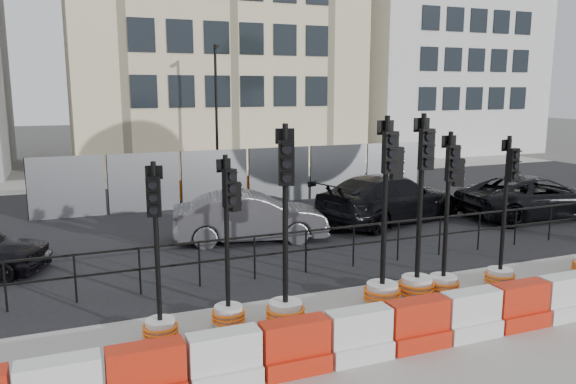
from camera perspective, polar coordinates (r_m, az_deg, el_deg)
name	(u,v)px	position (r m, az deg, el deg)	size (l,w,h in m)	color
ground	(380,284)	(12.20, 9.37, -9.18)	(120.00, 120.00, 0.00)	#51514C
sidewalk_near	(477,341)	(9.96, 18.66, -14.17)	(40.00, 6.00, 0.02)	gray
road	(267,215)	(18.29, -2.11, -2.38)	(40.00, 14.00, 0.03)	black
sidewalk_far	(202,176)	(26.78, -8.72, 1.58)	(40.00, 4.00, 0.02)	gray
building_white	(432,28)	(39.45, 14.40, 15.82)	(12.00, 9.06, 16.00)	silver
kerb_railing	(354,239)	(12.98, 6.69, -4.72)	(18.00, 0.04, 1.00)	black
heras_fencing	(241,182)	(20.76, -4.80, 1.00)	(14.33, 1.72, 2.00)	gray
lamp_post_far	(216,108)	(25.62, -7.29, 8.44)	(0.12, 0.56, 6.00)	black
barrier_row	(470,316)	(9.96, 18.02, -11.91)	(15.70, 0.50, 0.80)	red
traffic_signal_a	(159,305)	(9.50, -12.95, -11.15)	(0.58, 0.58, 2.96)	white
traffic_signal_b	(229,287)	(9.84, -6.04, -9.54)	(0.59, 0.59, 2.99)	white
traffic_signal_c	(285,286)	(9.80, -0.26, -9.48)	(0.69, 0.69, 3.51)	white
traffic_signal_d	(384,262)	(10.78, 9.72, -7.04)	(0.71, 0.71, 3.59)	white
traffic_signal_e	(418,262)	(11.28, 13.07, -6.94)	(0.71, 0.71, 3.62)	white
traffic_signal_f	(445,257)	(11.60, 15.69, -6.42)	(0.64, 0.64, 3.27)	white
traffic_signal_g	(502,257)	(12.47, 20.89, -6.17)	(0.62, 0.62, 3.15)	white
car_b	(250,217)	(15.13, -3.86, -2.55)	(4.29, 2.20, 1.35)	#4A4A4F
car_c	(389,199)	(17.51, 10.22, -0.67)	(5.54, 3.51, 1.49)	black
car_d	(535,197)	(19.50, 23.82, -0.48)	(5.06, 2.65, 1.36)	black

